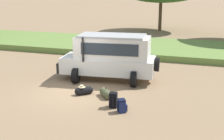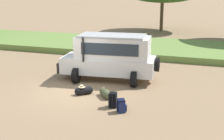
{
  "view_description": "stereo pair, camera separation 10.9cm",
  "coord_description": "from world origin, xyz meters",
  "views": [
    {
      "loc": [
        6.02,
        -12.86,
        4.96
      ],
      "look_at": [
        1.53,
        0.87,
        1.0
      ],
      "focal_mm": 50.0,
      "sensor_mm": 36.0,
      "label": 1
    },
    {
      "loc": [
        6.12,
        -12.83,
        4.96
      ],
      "look_at": [
        1.53,
        0.87,
        1.0
      ],
      "focal_mm": 50.0,
      "sensor_mm": 36.0,
      "label": 2
    }
  ],
  "objects": [
    {
      "name": "ground_plane",
      "position": [
        0.0,
        0.0,
        0.0
      ],
      "size": [
        320.0,
        320.0,
        0.0
      ],
      "primitive_type": "plane",
      "color": "#8C7051"
    },
    {
      "name": "grass_bank",
      "position": [
        0.0,
        10.8,
        0.22
      ],
      "size": [
        120.0,
        7.0,
        0.44
      ],
      "color": "olive",
      "rests_on": "ground_plane"
    },
    {
      "name": "safari_vehicle",
      "position": [
        0.92,
        2.47,
        1.29
      ],
      "size": [
        5.44,
        3.07,
        2.44
      ],
      "color": "silver",
      "rests_on": "ground_plane"
    },
    {
      "name": "backpack_beside_front_wheel",
      "position": [
        2.28,
        -1.25,
        0.31
      ],
      "size": [
        0.36,
        0.44,
        0.64
      ],
      "color": "black",
      "rests_on": "ground_plane"
    },
    {
      "name": "backpack_cluster_center",
      "position": [
        2.77,
        -1.64,
        0.26
      ],
      "size": [
        0.44,
        0.42,
        0.55
      ],
      "color": "navy",
      "rests_on": "ground_plane"
    },
    {
      "name": "duffel_bag_low_black_case",
      "position": [
        0.49,
        -0.17,
        0.18
      ],
      "size": [
        0.76,
        0.72,
        0.46
      ],
      "color": "black",
      "rests_on": "ground_plane"
    },
    {
      "name": "duffel_bag_soft_canvas",
      "position": [
        1.58,
        -0.2,
        0.18
      ],
      "size": [
        0.76,
        0.86,
        0.47
      ],
      "color": "#4C5133",
      "rests_on": "ground_plane"
    }
  ]
}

